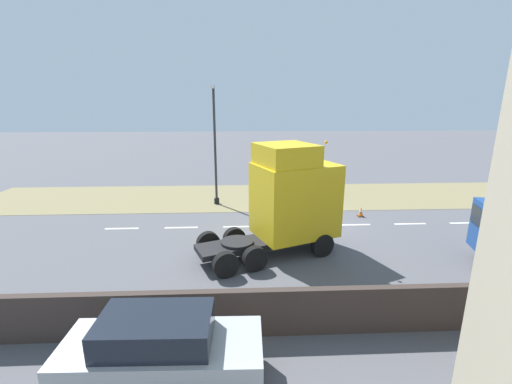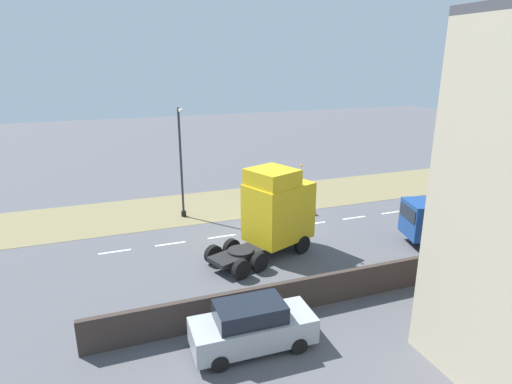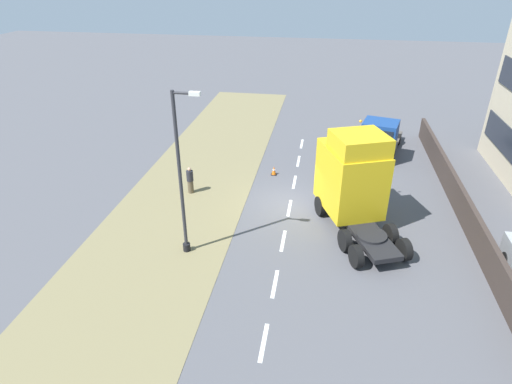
{
  "view_description": "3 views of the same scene",
  "coord_description": "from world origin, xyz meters",
  "px_view_note": "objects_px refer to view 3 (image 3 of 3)",
  "views": [
    {
      "loc": [
        17.72,
        -3.81,
        6.72
      ],
      "look_at": [
        1.0,
        -3.05,
        2.23
      ],
      "focal_mm": 24.0,
      "sensor_mm": 36.0,
      "label": 1
    },
    {
      "loc": [
        23.91,
        -10.4,
        10.61
      ],
      "look_at": [
        1.27,
        -2.08,
        3.1
      ],
      "focal_mm": 30.0,
      "sensor_mm": 36.0,
      "label": 2
    },
    {
      "loc": [
        1.51,
        -21.06,
        11.93
      ],
      "look_at": [
        -1.46,
        -3.19,
        2.19
      ],
      "focal_mm": 30.0,
      "sensor_mm": 36.0,
      "label": 3
    }
  ],
  "objects_px": {
    "lamp_post": "(182,184)",
    "pedestrian": "(190,180)",
    "flatbed_truck": "(380,137)",
    "traffic_cone_lead": "(274,171)",
    "lorry_cab": "(353,180)"
  },
  "relations": [
    {
      "from": "traffic_cone_lead",
      "to": "lamp_post",
      "type": "bearing_deg",
      "value": -108.36
    },
    {
      "from": "flatbed_truck",
      "to": "traffic_cone_lead",
      "type": "relative_size",
      "value": 10.5
    },
    {
      "from": "pedestrian",
      "to": "flatbed_truck",
      "type": "bearing_deg",
      "value": 32.82
    },
    {
      "from": "lorry_cab",
      "to": "pedestrian",
      "type": "xyz_separation_m",
      "value": [
        -9.02,
        1.76,
        -1.67
      ]
    },
    {
      "from": "lamp_post",
      "to": "pedestrian",
      "type": "xyz_separation_m",
      "value": [
        -1.58,
        5.59,
        -2.71
      ]
    },
    {
      "from": "pedestrian",
      "to": "traffic_cone_lead",
      "type": "relative_size",
      "value": 2.79
    },
    {
      "from": "lamp_post",
      "to": "traffic_cone_lead",
      "type": "relative_size",
      "value": 13.1
    },
    {
      "from": "lorry_cab",
      "to": "flatbed_truck",
      "type": "xyz_separation_m",
      "value": [
        2.23,
        9.02,
        -1.04
      ]
    },
    {
      "from": "lorry_cab",
      "to": "pedestrian",
      "type": "distance_m",
      "value": 9.34
    },
    {
      "from": "flatbed_truck",
      "to": "pedestrian",
      "type": "distance_m",
      "value": 13.41
    },
    {
      "from": "lorry_cab",
      "to": "pedestrian",
      "type": "relative_size",
      "value": 4.04
    },
    {
      "from": "lorry_cab",
      "to": "lamp_post",
      "type": "bearing_deg",
      "value": -174.7
    },
    {
      "from": "lorry_cab",
      "to": "traffic_cone_lead",
      "type": "bearing_deg",
      "value": 110.5
    },
    {
      "from": "lamp_post",
      "to": "pedestrian",
      "type": "relative_size",
      "value": 4.69
    },
    {
      "from": "flatbed_truck",
      "to": "traffic_cone_lead",
      "type": "xyz_separation_m",
      "value": [
        -6.76,
        -4.06,
        -1.13
      ]
    }
  ]
}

